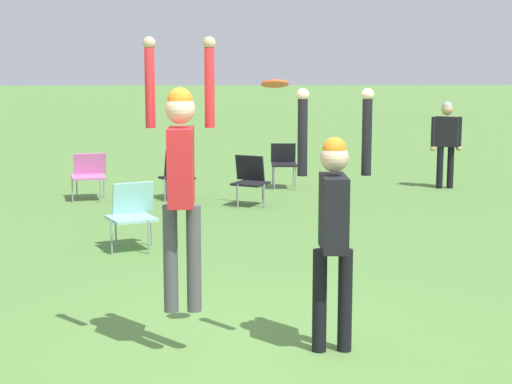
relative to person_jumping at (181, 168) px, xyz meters
name	(u,v)px	position (x,y,z in m)	size (l,w,h in m)	color
ground_plane	(260,352)	(0.63, -0.03, -1.55)	(120.00, 120.00, 0.00)	#56843D
person_jumping	(181,168)	(0.00, 0.00, 0.00)	(0.57, 0.43, 2.23)	#4C4C51
person_defending	(334,214)	(1.24, -0.02, -0.39)	(0.62, 0.47, 2.18)	black
frisbee	(275,84)	(0.76, 0.08, 0.66)	(0.22, 0.22, 0.08)	#E04C23
camping_chair_0	(284,161)	(1.54, 8.74, -1.05)	(0.47, 0.50, 0.81)	gray
camping_chair_1	(89,172)	(-1.87, 7.69, -1.10)	(0.66, 0.69, 0.77)	gray
camping_chair_2	(250,177)	(0.85, 6.99, -1.10)	(0.67, 0.73, 0.80)	gray
camping_chair_3	(177,171)	(-0.37, 7.64, -1.08)	(0.64, 0.71, 0.84)	gray
camping_chair_4	(132,211)	(-0.78, 3.88, -1.06)	(0.71, 0.76, 0.83)	gray
person_spectator_near	(446,137)	(4.50, 8.55, -0.61)	(0.59, 0.36, 1.59)	black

